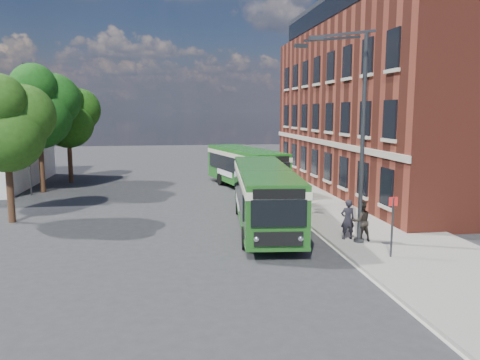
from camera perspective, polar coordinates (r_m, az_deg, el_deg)
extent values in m
plane|color=#2B2B2D|center=(21.79, -0.66, -7.04)|extent=(120.00, 120.00, 0.00)
cube|color=gray|center=(30.98, 10.23, -2.39)|extent=(6.00, 48.00, 0.15)
cube|color=beige|center=(30.16, 4.72, -2.71)|extent=(0.12, 48.00, 0.01)
cube|color=maroon|center=(36.89, 18.91, 8.26)|extent=(12.00, 26.00, 12.00)
cube|color=beige|center=(34.62, 9.77, 4.63)|extent=(0.12, 26.00, 0.35)
cube|color=#212329|center=(37.60, 19.45, 19.13)|extent=(10.80, 24.80, 2.20)
cube|color=black|center=(35.50, 11.17, 20.11)|extent=(0.08, 24.00, 1.40)
cylinder|color=#313336|center=(35.18, -24.51, 5.52)|extent=(0.10, 0.10, 9.00)
cube|color=maroon|center=(35.15, -24.21, 12.24)|extent=(0.90, 0.02, 0.60)
cylinder|color=#313336|center=(21.23, 14.27, -7.31)|extent=(0.44, 0.44, 0.30)
cylinder|color=#313336|center=(20.50, 14.71, 4.49)|extent=(0.18, 0.18, 9.00)
cube|color=#313336|center=(19.68, 12.45, 16.98)|extent=(2.58, 0.46, 0.37)
cube|color=#313336|center=(20.79, 11.23, 16.54)|extent=(2.58, 0.46, 0.37)
cube|color=#313336|center=(18.79, 9.29, 16.71)|extent=(0.55, 0.22, 0.16)
cube|color=#313336|center=(20.84, 7.42, 15.91)|extent=(0.55, 0.22, 0.16)
cylinder|color=#313336|center=(19.18, 18.04, -5.74)|extent=(0.08, 0.08, 2.50)
cube|color=red|center=(18.95, 18.19, -2.52)|extent=(0.35, 0.04, 0.35)
cube|color=#1E561B|center=(23.53, 2.95, -1.46)|extent=(3.66, 11.71, 2.45)
cube|color=#1E561B|center=(23.79, 2.92, -4.49)|extent=(3.70, 11.76, 0.14)
cube|color=black|center=(23.72, -0.20, -1.07)|extent=(1.07, 9.68, 1.10)
cube|color=black|center=(23.96, 5.93, -1.02)|extent=(1.07, 9.68, 1.10)
cube|color=#EDE8C3|center=(23.41, 2.96, 0.53)|extent=(3.72, 11.78, 0.32)
cube|color=#1E561B|center=(23.36, 2.97, 1.40)|extent=(3.55, 11.60, 0.12)
cube|color=black|center=(17.86, 4.76, -4.08)|extent=(2.15, 0.30, 1.05)
cube|color=black|center=(17.70, 4.79, -1.72)|extent=(2.00, 0.28, 0.38)
cube|color=black|center=(18.09, 4.73, -7.18)|extent=(1.90, 0.27, 0.55)
sphere|color=silver|center=(18.02, 2.01, -7.22)|extent=(0.26, 0.26, 0.26)
sphere|color=silver|center=(18.23, 7.39, -7.10)|extent=(0.26, 0.26, 0.26)
cube|color=black|center=(29.20, 1.85, 0.91)|extent=(2.00, 0.28, 0.90)
cube|color=white|center=(24.54, -0.29, -2.53)|extent=(0.36, 3.19, 0.45)
cylinder|color=black|center=(19.87, 0.65, -7.08)|extent=(0.38, 1.02, 1.00)
cylinder|color=black|center=(20.14, 7.36, -6.94)|extent=(0.38, 1.02, 1.00)
cylinder|color=black|center=(26.59, -0.21, -3.10)|extent=(0.38, 1.02, 1.00)
cylinder|color=black|center=(26.79, 4.80, -3.05)|extent=(0.38, 1.02, 1.00)
cube|color=#1A5E18|center=(35.10, 0.63, 1.81)|extent=(4.79, 10.37, 2.45)
cube|color=#1A5E18|center=(35.27, 0.63, -0.25)|extent=(4.83, 10.42, 0.14)
cube|color=black|center=(34.89, -1.50, 1.97)|extent=(2.01, 8.06, 1.10)
cube|color=black|center=(35.87, 2.34, 2.14)|extent=(2.01, 8.06, 1.10)
cube|color=beige|center=(35.01, 0.63, 3.15)|extent=(4.86, 10.44, 0.32)
cube|color=#1A5E18|center=(34.98, 0.63, 3.74)|extent=(4.67, 10.25, 0.12)
cube|color=black|center=(30.50, 4.30, 1.12)|extent=(2.11, 0.58, 1.05)
cube|color=black|center=(30.41, 4.32, 2.52)|extent=(1.96, 0.55, 0.38)
cube|color=black|center=(30.64, 4.28, -0.74)|extent=(1.87, 0.52, 0.55)
sphere|color=silver|center=(30.29, 2.83, -0.83)|extent=(0.26, 0.26, 0.26)
sphere|color=silver|center=(31.04, 5.68, -0.64)|extent=(0.26, 0.26, 0.26)
cube|color=black|center=(39.77, -2.18, 2.90)|extent=(1.96, 0.55, 0.90)
cube|color=white|center=(35.63, -1.90, 0.89)|extent=(0.79, 3.12, 0.45)
cylinder|color=black|center=(31.88, 0.92, -1.18)|extent=(0.51, 1.04, 1.00)
cylinder|color=black|center=(32.85, 4.69, -0.92)|extent=(0.51, 1.04, 1.00)
cylinder|color=black|center=(36.91, -2.38, 0.13)|extent=(0.51, 1.04, 1.00)
cylinder|color=black|center=(37.75, 0.96, 0.32)|extent=(0.51, 1.04, 1.00)
imported|color=black|center=(21.33, 12.99, -4.71)|extent=(0.67, 0.45, 1.79)
imported|color=black|center=(21.18, 14.55, -4.87)|extent=(0.94, 0.77, 1.78)
cylinder|color=#351F13|center=(27.18, -26.21, -1.29)|extent=(0.36, 0.36, 3.27)
sphere|color=#224A12|center=(26.89, -26.62, 4.96)|extent=(3.86, 3.86, 3.86)
sphere|color=#224A12|center=(27.21, -24.87, 7.13)|extent=(3.27, 3.27, 3.27)
cylinder|color=#351F13|center=(36.34, -23.02, 1.61)|extent=(0.36, 0.36, 3.86)
sphere|color=#124010|center=(36.14, -23.34, 7.14)|extent=(4.56, 4.56, 4.56)
sphere|color=#124010|center=(36.61, -21.83, 9.01)|extent=(3.86, 3.86, 3.86)
sphere|color=#124010|center=(35.75, -24.89, 8.16)|extent=(3.51, 3.51, 3.51)
sphere|color=#124010|center=(35.33, -23.90, 10.37)|extent=(3.16, 3.16, 3.16)
cylinder|color=#351F13|center=(40.58, -20.00, 2.14)|extent=(0.36, 0.36, 3.47)
sphere|color=#17400D|center=(40.39, -20.22, 6.59)|extent=(4.10, 4.10, 4.10)
sphere|color=#17400D|center=(40.85, -19.02, 8.10)|extent=(3.47, 3.47, 3.47)
sphere|color=#17400D|center=(39.99, -21.43, 7.42)|extent=(3.15, 3.15, 3.15)
sphere|color=#17400D|center=(39.62, -20.58, 9.17)|extent=(2.84, 2.84, 2.84)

